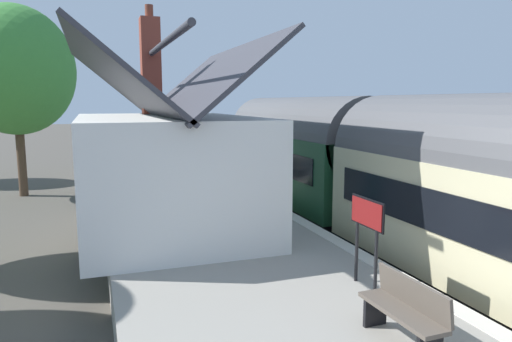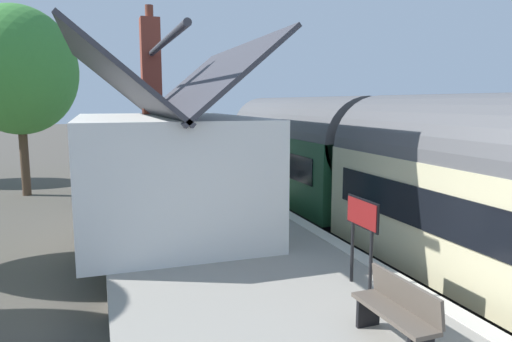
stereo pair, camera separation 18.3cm
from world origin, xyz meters
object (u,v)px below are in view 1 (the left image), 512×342
(station_building, at_px, (165,165))
(planter_by_door, at_px, (147,158))
(station_sign_board, at_px, (367,220))
(lamp_post_platform, at_px, (187,119))
(bench_near_building, at_px, (195,171))
(bench_mid_platform, at_px, (405,309))
(bench_platform_end, at_px, (177,160))
(tree_distant, at_px, (15,70))
(planter_bench_right, at_px, (242,191))
(train, at_px, (492,202))
(planter_under_sign, at_px, (128,167))

(station_building, distance_m, planter_by_door, 11.16)
(station_sign_board, bearing_deg, station_building, 25.33)
(lamp_post_platform, bearing_deg, planter_by_door, 111.19)
(bench_near_building, bearing_deg, lamp_post_platform, -8.39)
(bench_mid_platform, bearing_deg, station_sign_board, -17.28)
(bench_near_building, height_order, planter_by_door, bench_near_building)
(bench_platform_end, bearing_deg, tree_distant, 80.35)
(planter_by_door, xyz_separation_m, planter_bench_right, (-8.78, -2.10, -0.16))
(train, bearing_deg, bench_near_building, 17.37)
(lamp_post_platform, bearing_deg, station_sign_board, 178.94)
(planter_by_door, bearing_deg, bench_mid_platform, -176.03)
(planter_bench_right, bearing_deg, train, -160.41)
(tree_distant, bearing_deg, bench_platform_end, -99.65)
(train, height_order, lamp_post_platform, train)
(planter_bench_right, bearing_deg, tree_distant, 42.27)
(bench_platform_end, relative_size, planter_bench_right, 1.43)
(station_building, distance_m, lamp_post_platform, 12.29)
(bench_mid_platform, relative_size, planter_under_sign, 2.03)
(planter_under_sign, distance_m, station_sign_board, 14.70)
(train, bearing_deg, planter_under_sign, 22.47)
(bench_mid_platform, height_order, planter_by_door, bench_mid_platform)
(station_building, relative_size, bench_mid_platform, 5.19)
(lamp_post_platform, distance_m, tree_distant, 8.05)
(station_building, height_order, lamp_post_platform, station_building)
(bench_near_building, height_order, planter_bench_right, bench_near_building)
(train, height_order, planter_by_door, train)
(station_building, height_order, planter_under_sign, station_building)
(bench_near_building, distance_m, planter_under_sign, 3.81)
(bench_platform_end, bearing_deg, bench_mid_platform, -179.69)
(bench_near_building, bearing_deg, station_building, 161.19)
(train, xyz_separation_m, planter_by_door, (16.34, 4.79, -0.81))
(station_building, height_order, planter_by_door, station_building)
(station_building, distance_m, tree_distant, 12.01)
(planter_under_sign, relative_size, tree_distant, 0.08)
(planter_by_door, xyz_separation_m, lamp_post_platform, (0.84, -2.16, 1.89))
(planter_under_sign, distance_m, tree_distant, 6.29)
(bench_platform_end, height_order, planter_under_sign, bench_platform_end)
(bench_near_building, xyz_separation_m, station_sign_board, (-11.40, -0.56, 0.71))
(train, distance_m, station_sign_board, 2.95)
(bench_mid_platform, xyz_separation_m, lamp_post_platform, (19.20, -0.89, 1.85))
(planter_under_sign, bearing_deg, bench_platform_end, -75.88)
(station_sign_board, bearing_deg, planter_by_door, 6.35)
(planter_bench_right, relative_size, planter_under_sign, 1.42)
(bench_near_building, distance_m, tree_distant, 9.17)
(lamp_post_platform, height_order, tree_distant, tree_distant)
(station_building, height_order, planter_bench_right, station_building)
(lamp_post_platform, xyz_separation_m, tree_distant, (-1.28, 7.64, 2.20))
(train, bearing_deg, bench_platform_end, 13.72)
(planter_bench_right, height_order, tree_distant, tree_distant)
(bench_platform_end, distance_m, planter_by_door, 1.97)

